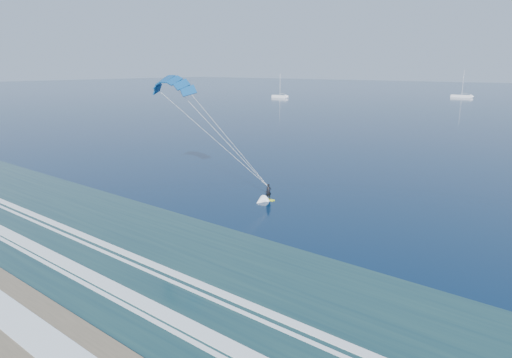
{
  "coord_description": "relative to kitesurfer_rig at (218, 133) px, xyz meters",
  "views": [
    {
      "loc": [
        27.0,
        -10.15,
        14.51
      ],
      "look_at": [
        -1.06,
        24.33,
        3.5
      ],
      "focal_mm": 32.0,
      "sensor_mm": 36.0,
      "label": 1
    }
  ],
  "objects": [
    {
      "name": "ground",
      "position": [
        7.3,
        -25.41,
        -7.49
      ],
      "size": [
        900.0,
        900.0,
        0.0
      ],
      "primitive_type": "plane",
      "color": "#061F3C",
      "rests_on": "ground"
    },
    {
      "name": "kitesurfer_rig",
      "position": [
        0.0,
        0.0,
        0.0
      ],
      "size": [
        13.59,
        8.17,
        14.61
      ],
      "color": "#DDF41C",
      "rests_on": "ground"
    },
    {
      "name": "sailboat_1",
      "position": [
        -28.83,
        197.81,
        -6.8
      ],
      "size": [
        9.56,
        2.4,
        12.77
      ],
      "color": "white",
      "rests_on": "ground"
    },
    {
      "name": "sailboat_0",
      "position": [
        -95.16,
        141.46,
        -6.81
      ],
      "size": [
        8.14,
        2.4,
        11.15
      ],
      "color": "white",
      "rests_on": "ground"
    }
  ]
}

